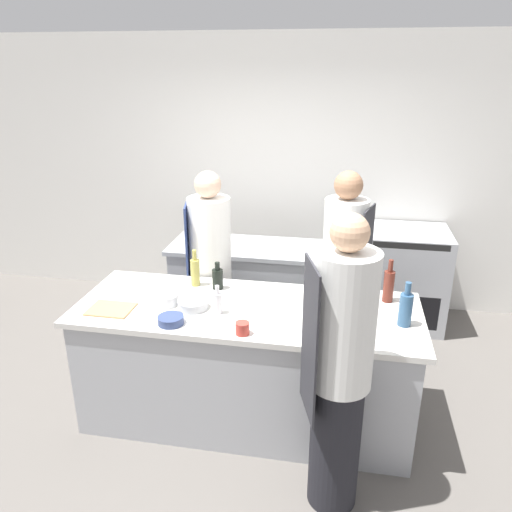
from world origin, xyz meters
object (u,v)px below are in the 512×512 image
bottle_cooking_oil (406,308)px  cup (242,328)px  chef_at_prep_near (339,371)px  oven_range (403,277)px  chef_at_stove (343,278)px  bowl_mixing_large (165,299)px  bottle_olive_oil (389,285)px  bottle_wine (218,278)px  bowl_prep_small (193,304)px  bowl_ceramic_blue (171,320)px  bottle_vinegar (218,302)px  bottle_sauce (195,271)px  chef_at_pass_far (210,272)px

bottle_cooking_oil → cup: 1.06m
chef_at_prep_near → bottle_cooking_oil: bearing=-49.9°
oven_range → chef_at_stove: (-0.60, -1.05, 0.39)m
oven_range → bowl_mixing_large: (-1.83, -1.79, 0.45)m
bottle_olive_oil → bottle_cooking_oil: bearing=-76.0°
bottle_wine → bowl_prep_small: bearing=-104.2°
bowl_ceramic_blue → bowl_mixing_large: bearing=117.0°
bottle_olive_oil → bottle_wine: bearing=-179.5°
chef_at_stove → bottle_olive_oil: bearing=53.7°
chef_at_prep_near → bottle_vinegar: size_ratio=8.88×
chef_at_stove → bottle_olive_oil: size_ratio=5.54×
bottle_wine → cup: size_ratio=2.40×
bottle_vinegar → bottle_wine: size_ratio=0.97×
bottle_wine → bowl_ceramic_blue: 0.61m
bottle_sauce → bowl_prep_small: size_ratio=1.36×
oven_range → chef_at_pass_far: chef_at_pass_far is taller
oven_range → bowl_ceramic_blue: bearing=-129.4°
bottle_olive_oil → bowl_prep_small: (-1.33, -0.36, -0.10)m
bowl_prep_small → chef_at_stove: bearing=37.4°
chef_at_prep_near → bowl_prep_small: chef_at_prep_near is taller
oven_range → bowl_mixing_large: same height
bottle_olive_oil → bottle_sauce: size_ratio=1.10×
bottle_olive_oil → bottle_vinegar: size_ratio=1.55×
bowl_mixing_large → bowl_prep_small: size_ratio=0.88×
bottle_olive_oil → chef_at_pass_far: bearing=165.2°
oven_range → bottle_vinegar: size_ratio=4.78×
bottle_wine → bottle_cooking_oil: (1.33, -0.33, 0.04)m
bottle_cooking_oil → bowl_prep_small: bottle_cooking_oil is taller
bottle_vinegar → bottle_wine: (-0.10, 0.39, 0.00)m
chef_at_stove → bottle_olive_oil: (0.32, -0.42, 0.15)m
bottle_olive_oil → bottle_vinegar: bearing=-160.8°
bottle_olive_oil → bowl_ceramic_blue: bottle_olive_oil is taller
chef_at_pass_far → bottle_cooking_oil: 1.66m
bottle_olive_oil → bowl_prep_small: bearing=-165.0°
bottle_wine → chef_at_prep_near: bearing=-45.4°
chef_at_pass_far → bottle_vinegar: (0.27, -0.77, 0.12)m
chef_at_prep_near → bottle_sauce: (-1.12, 0.97, 0.10)m
cup → oven_range: bearing=60.3°
bowl_mixing_large → cup: bearing=-26.8°
bottle_vinegar → bowl_ceramic_blue: bearing=-142.9°
chef_at_stove → bottle_sauce: 1.18m
chef_at_prep_near → bowl_ceramic_blue: bearing=54.9°
bottle_olive_oil → bottle_sauce: (-1.43, 0.02, -0.01)m
oven_range → bottle_sauce: size_ratio=3.41×
bowl_mixing_large → bottle_olive_oil: bearing=12.1°
oven_range → bowl_prep_small: oven_range is taller
bottle_vinegar → bowl_ceramic_blue: 0.33m
chef_at_stove → bottle_vinegar: 1.16m
oven_range → bowl_prep_small: 2.47m
bowl_prep_small → bottle_wine: bearing=75.8°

